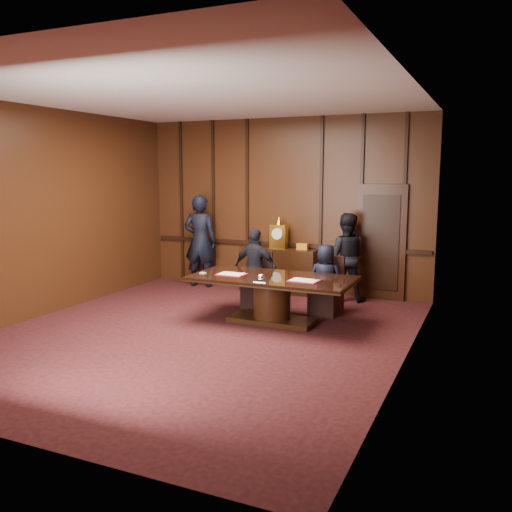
{
  "coord_description": "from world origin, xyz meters",
  "views": [
    {
      "loc": [
        3.98,
        -6.82,
        2.43
      ],
      "look_at": [
        0.39,
        1.26,
        1.05
      ],
      "focal_mm": 38.0,
      "sensor_mm": 36.0,
      "label": 1
    }
  ],
  "objects": [
    {
      "name": "conference_table",
      "position": [
        0.74,
        1.1,
        0.51
      ],
      "size": [
        2.62,
        1.32,
        0.76
      ],
      "color": "black",
      "rests_on": "ground"
    },
    {
      "name": "signatory_left",
      "position": [
        0.09,
        1.9,
        0.71
      ],
      "size": [
        0.84,
        0.37,
        1.43
      ],
      "primitive_type": "imported",
      "rotation": [
        0.0,
        0.0,
        3.12
      ],
      "color": "black",
      "rests_on": "ground"
    },
    {
      "name": "notepad",
      "position": [
        -0.41,
        0.88,
        0.77
      ],
      "size": [
        0.11,
        0.08,
        0.01
      ],
      "primitive_type": "cube",
      "rotation": [
        0.0,
        0.0,
        -0.09
      ],
      "color": "tan",
      "rests_on": "conference_table"
    },
    {
      "name": "inkstand",
      "position": [
        0.74,
        0.65,
        0.81
      ],
      "size": [
        0.2,
        0.14,
        0.12
      ],
      "color": "white",
      "rests_on": "conference_table"
    },
    {
      "name": "witness_right",
      "position": [
        1.42,
        3.1,
        0.83
      ],
      "size": [
        0.91,
        0.76,
        1.67
      ],
      "primitive_type": "imported",
      "rotation": [
        0.0,
        0.0,
        3.31
      ],
      "color": "black",
      "rests_on": "ground"
    },
    {
      "name": "sideboard",
      "position": [
        0.0,
        3.26,
        0.49
      ],
      "size": [
        1.6,
        0.45,
        1.54
      ],
      "color": "black",
      "rests_on": "ground"
    },
    {
      "name": "folder_left",
      "position": [
        0.07,
        0.98,
        0.77
      ],
      "size": [
        0.46,
        0.33,
        0.02
      ],
      "rotation": [
        0.0,
        0.0,
        -0.01
      ],
      "color": "maroon",
      "rests_on": "conference_table"
    },
    {
      "name": "room",
      "position": [
        0.07,
        0.14,
        1.72
      ],
      "size": [
        7.0,
        7.04,
        3.5
      ],
      "color": "black",
      "rests_on": "ground"
    },
    {
      "name": "chair_right",
      "position": [
        1.4,
        1.98,
        0.29
      ],
      "size": [
        0.53,
        0.53,
        0.99
      ],
      "rotation": [
        0.0,
        0.0,
        -0.11
      ],
      "color": "black",
      "rests_on": "ground"
    },
    {
      "name": "folder_right",
      "position": [
        1.33,
        0.96,
        0.77
      ],
      "size": [
        0.48,
        0.36,
        0.02
      ],
      "rotation": [
        0.0,
        0.0,
        -0.06
      ],
      "color": "maroon",
      "rests_on": "conference_table"
    },
    {
      "name": "signatory_right",
      "position": [
        1.39,
        1.9,
        0.61
      ],
      "size": [
        0.6,
        0.39,
        1.22
      ],
      "primitive_type": "imported",
      "rotation": [
        0.0,
        0.0,
        3.14
      ],
      "color": "black",
      "rests_on": "ground"
    },
    {
      "name": "witness_left",
      "position": [
        -1.73,
        3.1,
        0.98
      ],
      "size": [
        0.77,
        0.57,
        1.95
      ],
      "primitive_type": "imported",
      "rotation": [
        0.0,
        0.0,
        3.29
      ],
      "color": "black",
      "rests_on": "ground"
    },
    {
      "name": "chair_left",
      "position": [
        0.09,
        1.98,
        0.29
      ],
      "size": [
        0.55,
        0.55,
        0.99
      ],
      "rotation": [
        0.0,
        0.0,
        0.15
      ],
      "color": "black",
      "rests_on": "ground"
    }
  ]
}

